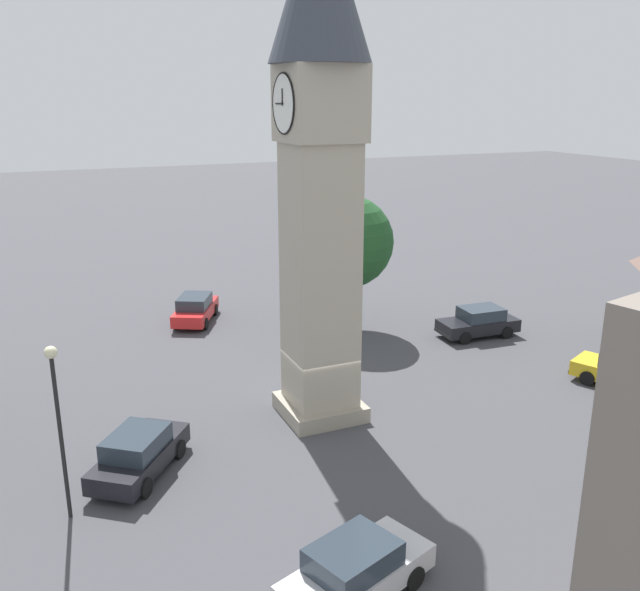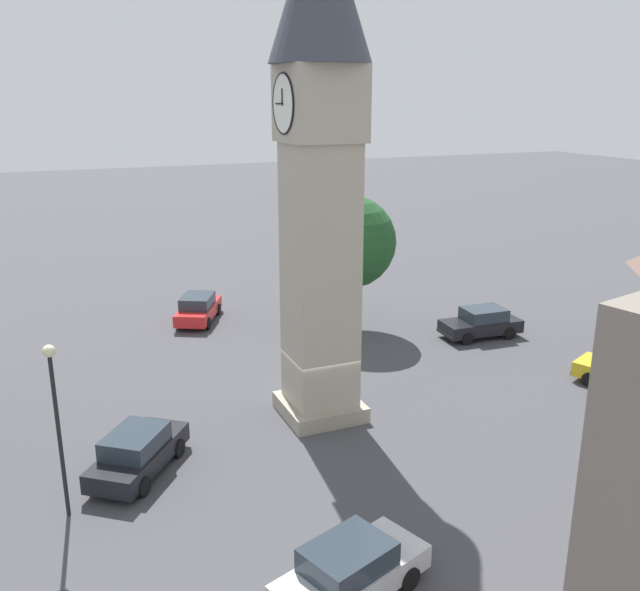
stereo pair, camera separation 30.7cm
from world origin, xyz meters
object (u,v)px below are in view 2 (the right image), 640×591
car_white_side (198,308)px  lamp_post (56,405)px  pedestrian (604,469)px  clock_tower (320,129)px  car_black_far (628,372)px  tree (350,242)px  car_blue_kerb (138,452)px  car_silver_kerb (351,571)px  car_red_corner (481,323)px

car_white_side → lamp_post: bearing=154.7°
pedestrian → car_white_side: bearing=19.3°
clock_tower → car_black_far: bearing=-102.6°
clock_tower → pedestrian: 14.36m
car_black_far → tree: 14.39m
clock_tower → car_black_far: size_ratio=4.19×
car_blue_kerb → car_silver_kerb: bearing=-153.3°
car_silver_kerb → pedestrian: bearing=-84.4°
car_red_corner → car_white_side: bearing=57.9°
clock_tower → pedestrian: (-8.68, -5.80, -9.87)m
car_silver_kerb → car_white_side: (22.56, -1.37, 0.00)m
car_blue_kerb → car_silver_kerb: 8.88m
car_white_side → pedestrian: (-21.69, -7.61, 0.25)m
car_white_side → car_red_corner: bearing=-122.1°
car_blue_kerb → pedestrian: 14.77m
clock_tower → car_blue_kerb: (-1.62, 7.17, -10.12)m
car_blue_kerb → pedestrian: (-7.06, -12.97, 0.25)m
car_blue_kerb → car_black_far: 20.14m
car_red_corner → pedestrian: pedestrian is taller
car_blue_kerb → car_black_far: same height
car_silver_kerb → car_black_far: bearing=-67.5°
car_blue_kerb → tree: 16.62m
pedestrian → tree: tree is taller
pedestrian → lamp_post: size_ratio=0.31×
car_blue_kerb → car_white_side: 15.58m
car_black_far → pedestrian: bearing=129.1°
pedestrian → lamp_post: (5.47, 15.27, 2.57)m
car_red_corner → lamp_post: (-8.13, 20.56, 2.81)m
car_silver_kerb → car_black_far: same height
tree → lamp_post: bearing=128.7°
car_blue_kerb → clock_tower: bearing=-77.3°
car_silver_kerb → tree: size_ratio=0.62×
tree → car_white_side: bearing=58.3°
pedestrian → car_black_far: bearing=-50.9°
car_blue_kerb → car_black_far: bearing=-93.6°
clock_tower → car_blue_kerb: size_ratio=4.33×
car_blue_kerb → car_white_side: same height
car_blue_kerb → car_red_corner: bearing=-70.3°
clock_tower → car_silver_kerb: 14.27m
clock_tower → tree: (8.64, -5.29, -6.13)m
car_blue_kerb → car_silver_kerb: size_ratio=0.97×
car_white_side → lamp_post: size_ratio=0.82×
car_blue_kerb → tree: tree is taller
car_red_corner → car_white_side: 15.23m
tree → car_silver_kerb: bearing=155.0°
car_black_far → tree: (11.53, 7.64, 3.99)m
lamp_post → car_blue_kerb: bearing=-55.4°
car_blue_kerb → car_silver_kerb: same height
clock_tower → car_blue_kerb: bearing=102.7°
car_red_corner → car_blue_kerb: bearing=109.7°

